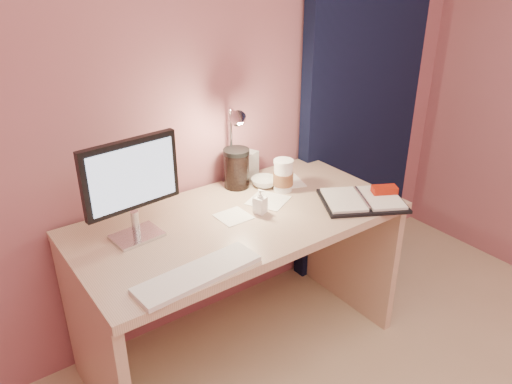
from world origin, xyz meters
TOP-DOWN VIEW (x-y plane):
  - room at (0.95, 1.69)m, footprint 3.50×3.50m
  - desk at (0.00, 1.45)m, footprint 1.40×0.70m
  - monitor at (-0.42, 1.47)m, footprint 0.38×0.15m
  - keyboard at (-0.36, 1.11)m, footprint 0.47×0.17m
  - planner at (0.53, 1.16)m, footprint 0.44×0.41m
  - paper_a at (-0.02, 1.39)m, footprint 0.14×0.14m
  - paper_b at (0.38, 1.53)m, footprint 0.20×0.20m
  - paper_c at (0.19, 1.42)m, footprint 0.22×0.22m
  - coffee_cup at (0.31, 1.47)m, footprint 0.09×0.09m
  - bowl at (0.27, 1.56)m, footprint 0.17×0.17m
  - lotion_bottle at (0.09, 1.36)m, footprint 0.06×0.06m
  - dark_jar at (0.16, 1.63)m, footprint 0.12×0.12m
  - product_box at (0.27, 1.70)m, footprint 0.11×0.09m
  - desk_lamp at (0.20, 1.59)m, footprint 0.14×0.25m

SIDE VIEW (x-z plane):
  - desk at x=0.00m, z-range 0.14..0.87m
  - paper_a at x=-0.02m, z-range 0.73..0.73m
  - paper_b at x=0.38m, z-range 0.73..0.73m
  - paper_c at x=0.19m, z-range 0.73..0.73m
  - keyboard at x=-0.36m, z-range 0.73..0.75m
  - planner at x=0.53m, z-range 0.72..0.77m
  - bowl at x=0.27m, z-range 0.73..0.77m
  - lotion_bottle at x=0.09m, z-range 0.73..0.84m
  - product_box at x=0.27m, z-range 0.73..0.86m
  - coffee_cup at x=0.31m, z-range 0.73..0.88m
  - dark_jar at x=0.16m, z-range 0.73..0.90m
  - monitor at x=-0.42m, z-range 0.77..1.18m
  - desk_lamp at x=0.20m, z-range 0.78..1.18m
  - room at x=0.95m, z-range -0.61..2.89m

